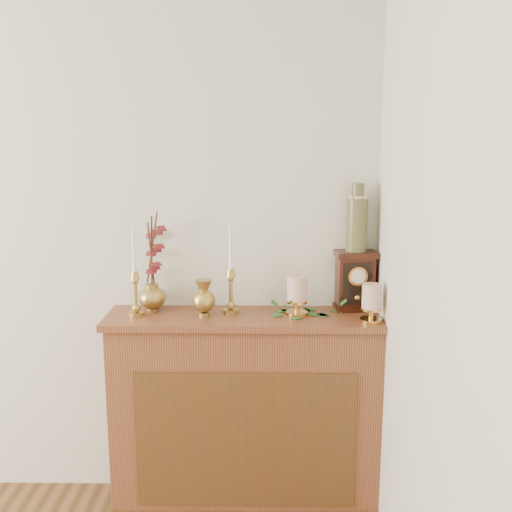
{
  "coord_description": "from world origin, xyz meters",
  "views": [
    {
      "loc": [
        1.48,
        -0.45,
        1.71
      ],
      "look_at": [
        1.45,
        2.05,
        1.21
      ],
      "focal_mm": 42.0,
      "sensor_mm": 36.0,
      "label": 1
    }
  ],
  "objects_px": {
    "candlestick_left": "(135,286)",
    "mantel_clock": "(355,281)",
    "ceramic_vase": "(357,221)",
    "bud_vase": "(204,298)",
    "ginger_jar": "(155,265)",
    "candlestick_center": "(231,283)"
  },
  "relations": [
    {
      "from": "ceramic_vase",
      "to": "mantel_clock",
      "type": "bearing_deg",
      "value": -85.48
    },
    {
      "from": "candlestick_left",
      "to": "mantel_clock",
      "type": "xyz_separation_m",
      "value": [
        0.98,
        0.12,
        -0.0
      ]
    },
    {
      "from": "ginger_jar",
      "to": "mantel_clock",
      "type": "xyz_separation_m",
      "value": [
        0.91,
        -0.0,
        -0.07
      ]
    },
    {
      "from": "candlestick_left",
      "to": "ceramic_vase",
      "type": "distance_m",
      "value": 1.02
    },
    {
      "from": "bud_vase",
      "to": "ginger_jar",
      "type": "height_order",
      "value": "ginger_jar"
    },
    {
      "from": "candlestick_center",
      "to": "candlestick_left",
      "type": "bearing_deg",
      "value": -173.51
    },
    {
      "from": "candlestick_center",
      "to": "mantel_clock",
      "type": "distance_m",
      "value": 0.57
    },
    {
      "from": "candlestick_center",
      "to": "ceramic_vase",
      "type": "height_order",
      "value": "ceramic_vase"
    },
    {
      "from": "ginger_jar",
      "to": "ceramic_vase",
      "type": "bearing_deg",
      "value": -0.06
    },
    {
      "from": "mantel_clock",
      "to": "ceramic_vase",
      "type": "height_order",
      "value": "ceramic_vase"
    },
    {
      "from": "candlestick_center",
      "to": "mantel_clock",
      "type": "xyz_separation_m",
      "value": [
        0.56,
        0.07,
        -0.0
      ]
    },
    {
      "from": "mantel_clock",
      "to": "candlestick_center",
      "type": "bearing_deg",
      "value": -177.59
    },
    {
      "from": "candlestick_left",
      "to": "mantel_clock",
      "type": "bearing_deg",
      "value": 6.74
    },
    {
      "from": "ceramic_vase",
      "to": "candlestick_left",
      "type": "bearing_deg",
      "value": -173.11
    },
    {
      "from": "ginger_jar",
      "to": "candlestick_left",
      "type": "bearing_deg",
      "value": -119.3
    },
    {
      "from": "bud_vase",
      "to": "ceramic_vase",
      "type": "relative_size",
      "value": 0.54
    },
    {
      "from": "mantel_clock",
      "to": "ceramic_vase",
      "type": "bearing_deg",
      "value": 90.0
    },
    {
      "from": "candlestick_center",
      "to": "ginger_jar",
      "type": "distance_m",
      "value": 0.36
    },
    {
      "from": "ginger_jar",
      "to": "ceramic_vase",
      "type": "xyz_separation_m",
      "value": [
        0.91,
        -0.0,
        0.2
      ]
    },
    {
      "from": "candlestick_center",
      "to": "ginger_jar",
      "type": "height_order",
      "value": "ginger_jar"
    },
    {
      "from": "ginger_jar",
      "to": "ceramic_vase",
      "type": "relative_size",
      "value": 1.5
    },
    {
      "from": "candlestick_left",
      "to": "bud_vase",
      "type": "xyz_separation_m",
      "value": [
        0.3,
        -0.0,
        -0.05
      ]
    }
  ]
}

